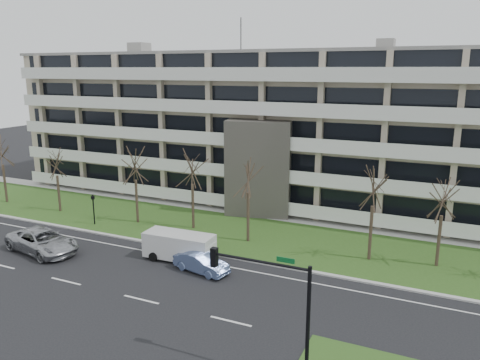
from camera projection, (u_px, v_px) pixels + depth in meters
The scene contains 18 objects.
ground at pixel (141, 300), 28.20m from camera, with size 160.00×160.00×0.00m, color black.
grass_verge at pixel (233, 232), 39.69m from camera, with size 90.00×10.00×0.06m, color #284918.
curb at pixel (205, 252), 35.26m from camera, with size 90.00×0.35×0.12m, color #B2B2AD.
sidewalk at pixel (258, 214), 44.55m from camera, with size 90.00×2.00×0.08m, color #B2B2AD.
lane_edge_line at pixel (195, 260), 33.95m from camera, with size 90.00×0.12×0.01m, color white.
apartment_building at pixel (284, 127), 48.83m from camera, with size 60.50×15.10×18.75m.
silver_pickup at pixel (42, 241), 35.32m from camera, with size 2.89×6.26×1.74m, color #A7A9AE.
blue_sedan at pixel (201, 263), 31.91m from camera, with size 1.41×4.06×1.34m, color #6B82B9.
white_van at pixel (180, 244), 33.79m from camera, with size 5.24×2.29×2.00m.
traffic_signal at pixel (274, 298), 20.74m from camera, with size 4.89×0.35×5.66m.
pedestrian_signal at pixel (93, 206), 41.32m from camera, with size 0.30×0.26×2.79m.
tree_0 at pixel (1, 150), 47.43m from camera, with size 3.58×3.58×7.15m.
tree_1 at pixel (56, 162), 44.48m from camera, with size 3.19×3.19×6.39m.
tree_2 at pixel (135, 163), 41.00m from camera, with size 3.56×3.56×7.11m.
tree_3 at pixel (192, 166), 39.48m from camera, with size 3.56×3.56×7.13m.
tree_4 at pixel (248, 173), 36.36m from camera, with size 3.63×3.63×7.27m.
tree_5 at pixel (374, 184), 32.78m from camera, with size 3.64×3.64×7.29m.
tree_6 at pixel (444, 195), 31.75m from camera, with size 3.34×3.34×6.68m.
Camera 1 is at (16.14, -20.94, 13.57)m, focal length 35.00 mm.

